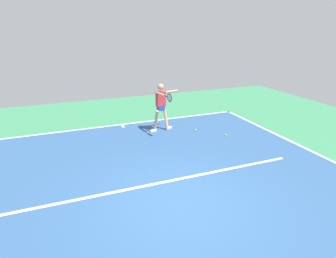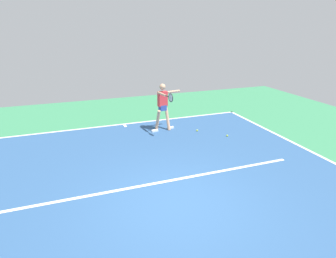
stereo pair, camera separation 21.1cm
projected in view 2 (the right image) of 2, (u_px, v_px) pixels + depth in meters
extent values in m
plane|color=#388456|center=(177.00, 204.00, 6.25)|extent=(20.44, 20.44, 0.00)
cube|color=#2D5484|center=(177.00, 204.00, 6.25)|extent=(10.03, 11.61, 0.00)
cube|color=white|center=(124.00, 124.00, 11.34)|extent=(10.03, 0.10, 0.01)
cube|color=white|center=(162.00, 182.00, 7.13)|extent=(7.52, 0.10, 0.01)
cube|color=white|center=(125.00, 126.00, 11.16)|extent=(0.10, 0.30, 0.01)
cylinder|color=tan|center=(168.00, 119.00, 10.66)|extent=(0.17, 0.37, 0.85)
cube|color=white|center=(170.00, 128.00, 10.84)|extent=(0.25, 0.14, 0.07)
cylinder|color=tan|center=(158.00, 121.00, 10.46)|extent=(0.17, 0.37, 0.85)
cube|color=white|center=(155.00, 131.00, 10.53)|extent=(0.25, 0.14, 0.07)
cube|color=#2D4799|center=(163.00, 108.00, 10.40)|extent=(0.28, 0.24, 0.20)
cube|color=red|center=(163.00, 99.00, 10.29)|extent=(0.36, 0.23, 0.54)
sphere|color=tan|center=(162.00, 87.00, 10.14)|extent=(0.22, 0.22, 0.22)
cylinder|color=tan|center=(173.00, 92.00, 10.41)|extent=(0.55, 0.17, 0.08)
cylinder|color=tan|center=(162.00, 94.00, 9.90)|extent=(0.17, 0.55, 0.08)
cylinder|color=black|center=(167.00, 96.00, 9.59)|extent=(0.06, 0.22, 0.03)
torus|color=black|center=(171.00, 98.00, 9.39)|extent=(0.07, 0.29, 0.29)
cylinder|color=silver|center=(171.00, 98.00, 9.39)|extent=(0.04, 0.25, 0.25)
sphere|color=#C6E53D|center=(197.00, 130.00, 10.56)|extent=(0.07, 0.07, 0.07)
sphere|color=#CCE033|center=(227.00, 136.00, 10.06)|extent=(0.07, 0.07, 0.07)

